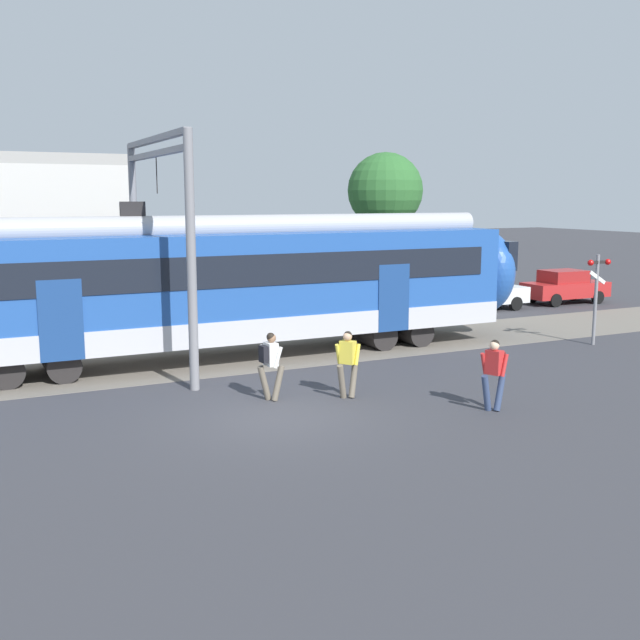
# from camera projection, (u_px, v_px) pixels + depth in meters

# --- Properties ---
(ground_plane) EXTENTS (160.00, 160.00, 0.00)m
(ground_plane) POSITION_uv_depth(u_px,v_px,m) (276.00, 417.00, 16.66)
(ground_plane) COLOR #38383D
(pedestrian_white) EXTENTS (0.66, 0.54, 1.67)m
(pedestrian_white) POSITION_uv_depth(u_px,v_px,m) (270.00, 360.00, 17.90)
(pedestrian_white) COLOR #6B6051
(pedestrian_white) RESTS_ON ground
(pedestrian_yellow) EXTENTS (0.71, 0.51, 1.67)m
(pedestrian_yellow) POSITION_uv_depth(u_px,v_px,m) (348.00, 358.00, 18.14)
(pedestrian_yellow) COLOR #6B6051
(pedestrian_yellow) RESTS_ON ground
(pedestrian_red) EXTENTS (0.71, 0.53, 1.67)m
(pedestrian_red) POSITION_uv_depth(u_px,v_px,m) (495.00, 369.00, 17.04)
(pedestrian_red) COLOR navy
(pedestrian_red) RESTS_ON ground
(parked_car_white) EXTENTS (4.00, 1.76, 1.54)m
(parked_car_white) POSITION_uv_depth(u_px,v_px,m) (481.00, 292.00, 32.43)
(parked_car_white) COLOR silver
(parked_car_white) RESTS_ON ground
(parked_car_red) EXTENTS (4.06, 1.87, 1.54)m
(parked_car_red) POSITION_uv_depth(u_px,v_px,m) (565.00, 286.00, 34.49)
(parked_car_red) COLOR #B22323
(parked_car_red) RESTS_ON ground
(catenary_gantry) EXTENTS (0.24, 6.64, 6.53)m
(catenary_gantry) POSITION_uv_depth(u_px,v_px,m) (158.00, 216.00, 21.22)
(catenary_gantry) COLOR gray
(catenary_gantry) RESTS_ON ground
(crossing_signal) EXTENTS (0.96, 0.22, 3.00)m
(crossing_signal) POSITION_uv_depth(u_px,v_px,m) (597.00, 285.00, 24.54)
(crossing_signal) COLOR gray
(crossing_signal) RESTS_ON ground
(street_tree_right) EXTENTS (3.77, 3.77, 7.07)m
(street_tree_right) POSITION_uv_depth(u_px,v_px,m) (385.00, 191.00, 37.35)
(street_tree_right) COLOR brown
(street_tree_right) RESTS_ON ground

